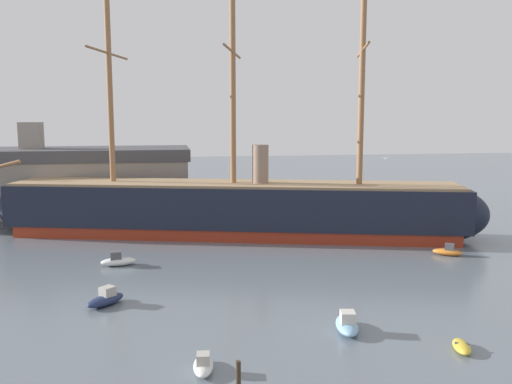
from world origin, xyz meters
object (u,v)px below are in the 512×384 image
motorboat_near_centre (347,324)px  seagull_in_flight (385,158)px  dockside_warehouse_left (58,183)px  motorboat_foreground_left (203,365)px  tall_ship (234,208)px  motorboat_mid_left (106,299)px  motorboat_alongside_bow (118,261)px  motorboat_alongside_stern (448,251)px  mooring_piling_nearest (238,378)px  sailboat_far_left (44,231)px  dinghy_foreground_right (462,346)px

motorboat_near_centre → seagull_in_flight: 18.86m
dockside_warehouse_left → motorboat_foreground_left: bearing=-71.6°
tall_ship → motorboat_mid_left: bearing=-119.6°
motorboat_alongside_bow → dockside_warehouse_left: bearing=110.7°
tall_ship → seagull_in_flight: 26.01m
motorboat_mid_left → seagull_in_flight: size_ratio=3.54×
motorboat_alongside_stern → mooring_piling_nearest: size_ratio=1.68×
motorboat_mid_left → tall_ship: bearing=60.4°
tall_ship → sailboat_far_left: size_ratio=15.04×
motorboat_alongside_bow → motorboat_alongside_stern: bearing=-3.1°
motorboat_alongside_stern → seagull_in_flight: seagull_in_flight is taller
motorboat_alongside_stern → motorboat_near_centre: bearing=-134.4°
dinghy_foreground_right → seagull_in_flight: (1.41, 17.26, 11.63)m
dockside_warehouse_left → seagull_in_flight: (38.01, -39.49, 6.44)m
motorboat_alongside_bow → motorboat_alongside_stern: motorboat_alongside_bow is taller
motorboat_near_centre → motorboat_mid_left: size_ratio=1.11×
motorboat_mid_left → sailboat_far_left: size_ratio=0.78×
motorboat_near_centre → motorboat_foreground_left: bearing=-157.6°
motorboat_alongside_bow → mooring_piling_nearest: 30.72m
seagull_in_flight → tall_ship: bearing=119.4°
motorboat_alongside_stern → sailboat_far_left: sailboat_far_left is taller
motorboat_alongside_stern → sailboat_far_left: 52.75m
dinghy_foreground_right → seagull_in_flight: size_ratio=2.64×
dinghy_foreground_right → motorboat_mid_left: motorboat_mid_left is taller
motorboat_alongside_stern → seagull_in_flight: 17.26m
motorboat_near_centre → motorboat_alongside_bow: motorboat_near_centre is taller
motorboat_foreground_left → motorboat_alongside_stern: (30.14, 24.01, 0.04)m
motorboat_foreground_left → motorboat_mid_left: motorboat_mid_left is taller
dinghy_foreground_right → sailboat_far_left: 57.11m
motorboat_near_centre → seagull_in_flight: size_ratio=3.95×
mooring_piling_nearest → motorboat_foreground_left: bearing=118.3°
seagull_in_flight → dockside_warehouse_left: bearing=133.9°
motorboat_foreground_left → mooring_piling_nearest: 3.79m
dinghy_foreground_right → motorboat_alongside_stern: motorboat_alongside_stern is taller
motorboat_alongside_bow → seagull_in_flight: 30.07m
mooring_piling_nearest → tall_ship: bearing=82.9°
motorboat_foreground_left → dinghy_foreground_right: size_ratio=1.13×
motorboat_near_centre → motorboat_alongside_bow: size_ratio=1.06×
motorboat_mid_left → motorboat_alongside_bow: 12.49m
motorboat_alongside_bow → dinghy_foreground_right: bearing=-46.2°
motorboat_near_centre → mooring_piling_nearest: mooring_piling_nearest is taller
mooring_piling_nearest → seagull_in_flight: seagull_in_flight is taller
seagull_in_flight → motorboat_alongside_bow: bearing=161.6°
motorboat_near_centre → sailboat_far_left: bearing=127.0°
mooring_piling_nearest → motorboat_near_centre: bearing=40.2°
mooring_piling_nearest → dockside_warehouse_left: bearing=109.0°
tall_ship → mooring_piling_nearest: bearing=-97.1°
tall_ship → motorboat_mid_left: 29.19m
motorboat_alongside_stern → sailboat_far_left: bearing=157.7°
motorboat_alongside_stern → tall_ship: bearing=147.4°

